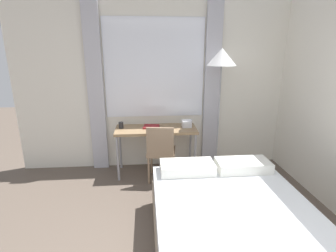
{
  "coord_description": "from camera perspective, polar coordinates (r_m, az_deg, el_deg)",
  "views": [
    {
      "loc": [
        -0.36,
        -0.99,
        1.91
      ],
      "look_at": [
        -0.06,
        2.41,
        0.89
      ],
      "focal_mm": 28.0,
      "sensor_mm": 36.0,
      "label": 1
    }
  ],
  "objects": [
    {
      "name": "wall_back_with_window",
      "position": [
        4.19,
        -0.42,
        9.04
      ],
      "size": [
        4.73,
        0.13,
        2.7
      ],
      "color": "silver",
      "rests_on": "ground_plane"
    },
    {
      "name": "desk",
      "position": [
        4.01,
        -2.62,
        -1.39
      ],
      "size": [
        1.23,
        0.51,
        0.74
      ],
      "color": "#937551",
      "rests_on": "ground_plane"
    },
    {
      "name": "book",
      "position": [
        4.03,
        -3.66,
        -0.13
      ],
      "size": [
        0.26,
        0.24,
        0.02
      ],
      "rotation": [
        0.0,
        0.0,
        -0.15
      ],
      "color": "maroon",
      "rests_on": "desk"
    },
    {
      "name": "desk_chair",
      "position": [
        3.81,
        -1.56,
        -5.14
      ],
      "size": [
        0.45,
        0.45,
        0.86
      ],
      "rotation": [
        0.0,
        0.0,
        -0.15
      ],
      "color": "#8C7259",
      "rests_on": "ground_plane"
    },
    {
      "name": "telephone",
      "position": [
        4.04,
        4.09,
        0.52
      ],
      "size": [
        0.16,
        0.13,
        0.12
      ],
      "color": "silver",
      "rests_on": "desk"
    },
    {
      "name": "standing_lamp",
      "position": [
        3.9,
        11.55,
        12.94
      ],
      "size": [
        0.42,
        0.42,
        1.91
      ],
      "color": "#4C4C51",
      "rests_on": "ground_plane"
    },
    {
      "name": "bed",
      "position": [
        2.7,
        14.2,
        -21.33
      ],
      "size": [
        1.48,
        1.93,
        0.64
      ],
      "color": "gray",
      "rests_on": "ground_plane"
    },
    {
      "name": "mug",
      "position": [
        4.04,
        -10.19,
        0.18
      ],
      "size": [
        0.07,
        0.07,
        0.09
      ],
      "color": "#262628",
      "rests_on": "desk"
    }
  ]
}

